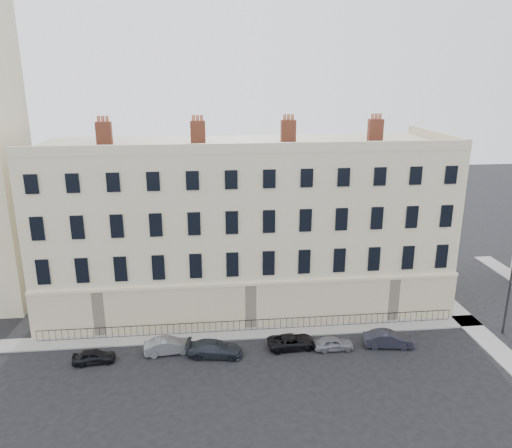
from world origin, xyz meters
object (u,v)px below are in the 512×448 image
(car_b, at_px, (168,346))
(car_f, at_px, (388,339))
(car_a, at_px, (94,356))
(car_c, at_px, (215,349))
(car_e, at_px, (333,343))
(car_d, at_px, (292,342))
(streetlamp, at_px, (512,278))

(car_b, distance_m, car_f, 17.41)
(car_a, xyz_separation_m, car_f, (22.88, -0.09, 0.10))
(car_b, relative_size, car_c, 0.87)
(car_a, distance_m, car_c, 9.06)
(car_e, bearing_deg, car_d, 79.35)
(car_f, relative_size, streetlamp, 0.43)
(car_b, height_order, car_d, car_b)
(car_e, relative_size, car_f, 0.81)
(car_c, bearing_deg, car_f, -81.44)
(car_e, height_order, car_f, car_f)
(car_a, bearing_deg, streetlamp, -93.72)
(car_f, bearing_deg, car_b, 94.97)
(car_e, distance_m, car_f, 4.46)
(car_d, height_order, streetlamp, streetlamp)
(car_b, height_order, car_f, car_f)
(car_d, bearing_deg, car_f, -98.43)
(car_b, distance_m, car_d, 9.74)
(car_e, bearing_deg, car_a, 89.85)
(car_a, height_order, car_e, car_a)
(car_d, distance_m, car_e, 3.25)
(car_f, xyz_separation_m, streetlamp, (10.39, 0.91, 4.39))
(car_e, distance_m, streetlamp, 15.54)
(car_e, bearing_deg, streetlamp, -86.48)
(car_b, xyz_separation_m, car_c, (3.57, -0.82, 0.01))
(car_c, bearing_deg, streetlamp, -79.15)
(car_e, bearing_deg, car_b, 86.15)
(car_b, bearing_deg, car_f, -99.83)
(car_a, relative_size, car_c, 0.73)
(car_b, relative_size, car_d, 0.96)
(car_e, xyz_separation_m, car_f, (4.46, -0.02, 0.10))
(car_b, relative_size, car_e, 1.19)
(car_d, distance_m, streetlamp, 18.60)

